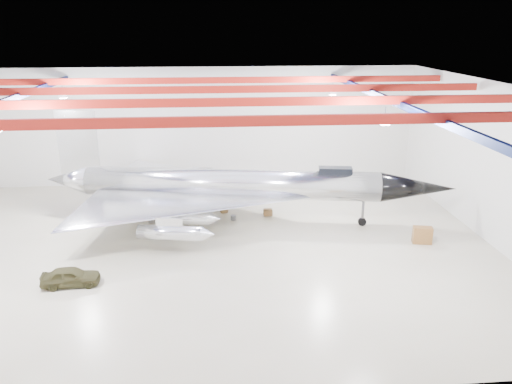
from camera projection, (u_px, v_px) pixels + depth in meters
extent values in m
plane|color=#B9B093|center=(204.00, 247.00, 34.61)|extent=(40.00, 40.00, 0.00)
plane|color=silver|center=(204.00, 127.00, 47.02)|extent=(40.00, 0.00, 40.00)
plane|color=silver|center=(492.00, 163.00, 34.51)|extent=(0.00, 30.00, 30.00)
plane|color=#0A0F38|center=(198.00, 86.00, 31.10)|extent=(40.00, 40.00, 0.00)
cube|color=maroon|center=(195.00, 122.00, 22.80)|extent=(39.50, 0.25, 0.50)
cube|color=maroon|center=(198.00, 103.00, 28.46)|extent=(39.50, 0.25, 0.50)
cube|color=maroon|center=(200.00, 90.00, 34.13)|extent=(39.50, 0.25, 0.50)
cube|color=maroon|center=(201.00, 80.00, 39.79)|extent=(39.50, 0.25, 0.50)
cube|color=#0C1949|center=(1.00, 103.00, 30.39)|extent=(0.25, 29.50, 0.40)
cube|color=#0C1949|center=(384.00, 98.00, 32.38)|extent=(0.25, 29.50, 0.40)
cube|color=silver|center=(385.00, 122.00, 26.68)|extent=(0.55, 0.55, 0.25)
cube|color=silver|center=(63.00, 96.00, 36.35)|extent=(0.55, 0.55, 0.25)
cube|color=silver|center=(333.00, 93.00, 38.01)|extent=(0.55, 0.55, 0.25)
cylinder|color=silver|center=(231.00, 184.00, 37.98)|extent=(22.39, 5.87, 2.23)
cone|color=black|center=(418.00, 188.00, 36.96)|extent=(5.87, 3.12, 2.23)
cone|color=silver|center=(68.00, 180.00, 38.92)|extent=(3.67, 2.75, 2.23)
cube|color=silver|center=(78.00, 144.00, 37.92)|extent=(3.11, 0.65, 5.02)
cube|color=black|center=(335.00, 171.00, 37.04)|extent=(2.57, 1.28, 0.56)
cylinder|color=silver|center=(170.00, 233.00, 32.92)|extent=(4.35, 1.69, 1.00)
cylinder|color=silver|center=(179.00, 218.00, 35.56)|extent=(4.35, 1.69, 1.00)
cylinder|color=silver|center=(197.00, 188.00, 41.89)|extent=(4.35, 1.69, 1.00)
cylinder|color=silver|center=(203.00, 179.00, 44.53)|extent=(4.35, 1.69, 1.00)
cylinder|color=#59595B|center=(363.00, 213.00, 37.92)|extent=(0.20, 0.20, 2.01)
cylinder|color=black|center=(362.00, 222.00, 38.14)|extent=(0.66, 0.34, 0.63)
cylinder|color=#59595B|center=(166.00, 221.00, 36.35)|extent=(0.20, 0.20, 2.01)
cylinder|color=black|center=(167.00, 230.00, 36.57)|extent=(0.66, 0.34, 0.63)
cylinder|color=#59595B|center=(183.00, 196.00, 41.62)|extent=(0.20, 0.20, 2.01)
cylinder|color=black|center=(183.00, 204.00, 41.85)|extent=(0.66, 0.34, 0.63)
imported|color=#3B381D|center=(71.00, 277.00, 29.28)|extent=(3.45, 1.60, 1.14)
cube|color=brown|center=(422.00, 235.00, 34.99)|extent=(1.42, 0.92, 1.20)
cube|color=olive|center=(148.00, 229.00, 37.14)|extent=(0.52, 0.44, 0.33)
cube|color=maroon|center=(173.00, 200.00, 43.30)|extent=(0.49, 0.44, 0.28)
cylinder|color=#59595B|center=(233.00, 218.00, 39.28)|extent=(0.54, 0.54, 0.38)
cube|color=olive|center=(268.00, 212.00, 40.29)|extent=(0.71, 0.58, 0.48)
cube|color=#59595B|center=(144.00, 209.00, 41.39)|extent=(0.47, 0.43, 0.27)
cube|color=olive|center=(224.00, 210.00, 40.86)|extent=(0.68, 0.61, 0.39)
cylinder|color=#59595B|center=(215.00, 202.00, 42.80)|extent=(0.44, 0.44, 0.35)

